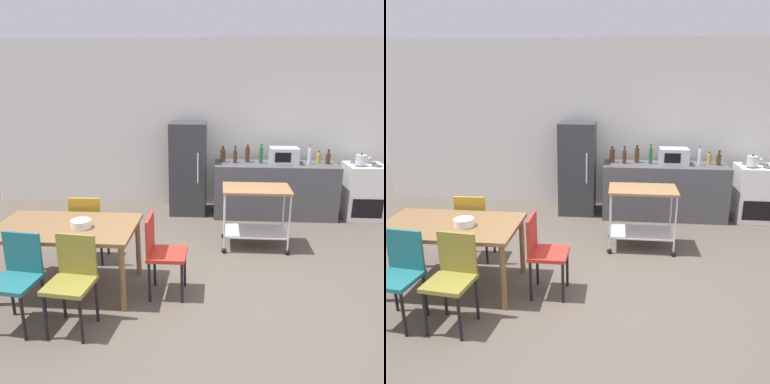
# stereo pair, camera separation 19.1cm
# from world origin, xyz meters

# --- Properties ---
(ground_plane) EXTENTS (12.00, 12.00, 0.00)m
(ground_plane) POSITION_xyz_m (0.00, 0.00, 0.00)
(ground_plane) COLOR brown
(back_wall) EXTENTS (8.40, 0.12, 2.90)m
(back_wall) POSITION_xyz_m (0.00, 3.20, 1.45)
(back_wall) COLOR silver
(back_wall) RESTS_ON ground_plane
(kitchen_counter) EXTENTS (2.00, 0.64, 0.90)m
(kitchen_counter) POSITION_xyz_m (0.90, 2.60, 0.45)
(kitchen_counter) COLOR #4C4C51
(kitchen_counter) RESTS_ON ground_plane
(dining_table) EXTENTS (1.50, 0.90, 0.75)m
(dining_table) POSITION_xyz_m (-1.65, 0.01, 0.67)
(dining_table) COLOR brown
(dining_table) RESTS_ON ground_plane
(chair_olive) EXTENTS (0.44, 0.44, 0.89)m
(chair_olive) POSITION_xyz_m (-1.35, -0.66, 0.52)
(chair_olive) COLOR olive
(chair_olive) RESTS_ON ground_plane
(chair_red) EXTENTS (0.40, 0.40, 0.89)m
(chair_red) POSITION_xyz_m (-0.63, -0.03, 0.52)
(chair_red) COLOR #B72D23
(chair_red) RESTS_ON ground_plane
(chair_teal) EXTENTS (0.44, 0.44, 0.89)m
(chair_teal) POSITION_xyz_m (-1.88, -0.65, 0.52)
(chair_teal) COLOR #1E666B
(chair_teal) RESTS_ON ground_plane
(chair_mustard) EXTENTS (0.42, 0.42, 0.89)m
(chair_mustard) POSITION_xyz_m (-1.64, 0.67, 0.52)
(chair_mustard) COLOR gold
(chair_mustard) RESTS_ON ground_plane
(stove_oven) EXTENTS (0.60, 0.61, 0.92)m
(stove_oven) POSITION_xyz_m (2.35, 2.62, 0.45)
(stove_oven) COLOR white
(stove_oven) RESTS_ON ground_plane
(refrigerator) EXTENTS (0.60, 0.63, 1.55)m
(refrigerator) POSITION_xyz_m (-0.55, 2.70, 0.78)
(refrigerator) COLOR #333338
(refrigerator) RESTS_ON ground_plane
(kitchen_cart) EXTENTS (0.91, 0.57, 0.85)m
(kitchen_cart) POSITION_xyz_m (0.48, 1.30, 0.57)
(kitchen_cart) COLOR olive
(kitchen_cart) RESTS_ON ground_plane
(bottle_sesame_oil) EXTENTS (0.08, 0.08, 0.27)m
(bottle_sesame_oil) POSITION_xyz_m (0.03, 2.67, 1.01)
(bottle_sesame_oil) COLOR #4C2D19
(bottle_sesame_oil) RESTS_ON kitchen_counter
(bottle_sparkling_water) EXTENTS (0.06, 0.06, 0.29)m
(bottle_sparkling_water) POSITION_xyz_m (0.23, 2.61, 1.02)
(bottle_sparkling_water) COLOR #4C2D19
(bottle_sparkling_water) RESTS_ON kitchen_counter
(bottle_soy_sauce) EXTENTS (0.08, 0.08, 0.29)m
(bottle_soy_sauce) POSITION_xyz_m (0.44, 2.69, 1.03)
(bottle_soy_sauce) COLOR #4C2D19
(bottle_soy_sauce) RESTS_ON kitchen_counter
(bottle_olive_oil) EXTENTS (0.06, 0.06, 0.32)m
(bottle_olive_oil) POSITION_xyz_m (0.66, 2.61, 1.04)
(bottle_olive_oil) COLOR #1E6628
(bottle_olive_oil) RESTS_ON kitchen_counter
(microwave) EXTENTS (0.46, 0.35, 0.26)m
(microwave) POSITION_xyz_m (1.03, 2.64, 1.03)
(microwave) COLOR silver
(microwave) RESTS_ON kitchen_counter
(bottle_soda) EXTENTS (0.06, 0.06, 0.31)m
(bottle_soda) POSITION_xyz_m (1.43, 2.60, 1.03)
(bottle_soda) COLOR silver
(bottle_soda) RESTS_ON kitchen_counter
(bottle_hot_sauce) EXTENTS (0.07, 0.07, 0.20)m
(bottle_hot_sauce) POSITION_xyz_m (1.61, 2.70, 0.98)
(bottle_hot_sauce) COLOR gold
(bottle_hot_sauce) RESTS_ON kitchen_counter
(bottle_vinegar) EXTENTS (0.08, 0.08, 0.24)m
(bottle_vinegar) POSITION_xyz_m (1.74, 2.64, 0.99)
(bottle_vinegar) COLOR #4C2D19
(bottle_vinegar) RESTS_ON kitchen_counter
(fruit_bowl) EXTENTS (0.21, 0.21, 0.09)m
(fruit_bowl) POSITION_xyz_m (-1.47, -0.04, 0.79)
(fruit_bowl) COLOR white
(fruit_bowl) RESTS_ON dining_table
(kettle) EXTENTS (0.24, 0.17, 0.19)m
(kettle) POSITION_xyz_m (2.23, 2.52, 1.00)
(kettle) COLOR silver
(kettle) RESTS_ON stove_oven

